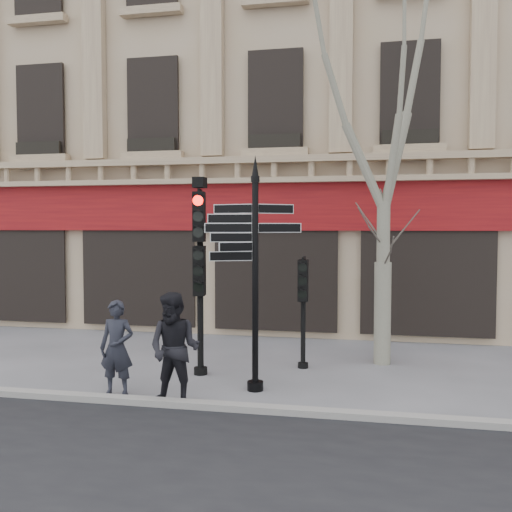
{
  "coord_description": "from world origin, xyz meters",
  "views": [
    {
      "loc": [
        2.6,
        -10.45,
        3.07
      ],
      "look_at": [
        0.34,
        0.6,
        2.48
      ],
      "focal_mm": 40.0,
      "sensor_mm": 36.0,
      "label": 1
    }
  ],
  "objects_px": {
    "traffic_signal_secondary": "(303,292)",
    "pedestrian_a": "(117,348)",
    "fingerpost": "(255,233)",
    "traffic_signal_main": "(200,251)",
    "pedestrian_b": "(175,349)",
    "plane_tree": "(385,84)"
  },
  "relations": [
    {
      "from": "fingerpost",
      "to": "traffic_signal_secondary",
      "type": "distance_m",
      "value": 2.37
    },
    {
      "from": "pedestrian_a",
      "to": "traffic_signal_secondary",
      "type": "bearing_deg",
      "value": 39.77
    },
    {
      "from": "fingerpost",
      "to": "pedestrian_a",
      "type": "relative_size",
      "value": 2.52
    },
    {
      "from": "pedestrian_a",
      "to": "fingerpost",
      "type": "bearing_deg",
      "value": 17.27
    },
    {
      "from": "fingerpost",
      "to": "pedestrian_a",
      "type": "height_order",
      "value": "fingerpost"
    },
    {
      "from": "traffic_signal_secondary",
      "to": "pedestrian_b",
      "type": "relative_size",
      "value": 1.21
    },
    {
      "from": "plane_tree",
      "to": "pedestrian_a",
      "type": "bearing_deg",
      "value": -144.43
    },
    {
      "from": "traffic_signal_secondary",
      "to": "traffic_signal_main",
      "type": "bearing_deg",
      "value": -155.25
    },
    {
      "from": "traffic_signal_main",
      "to": "plane_tree",
      "type": "xyz_separation_m",
      "value": [
        3.69,
        1.69,
        3.59
      ]
    },
    {
      "from": "fingerpost",
      "to": "plane_tree",
      "type": "xyz_separation_m",
      "value": [
        2.35,
        2.59,
        3.22
      ]
    },
    {
      "from": "fingerpost",
      "to": "plane_tree",
      "type": "relative_size",
      "value": 0.5
    },
    {
      "from": "traffic_signal_secondary",
      "to": "pedestrian_b",
      "type": "xyz_separation_m",
      "value": [
        -1.85,
        -3.0,
        -0.67
      ]
    },
    {
      "from": "traffic_signal_main",
      "to": "pedestrian_b",
      "type": "relative_size",
      "value": 2.09
    },
    {
      "from": "fingerpost",
      "to": "traffic_signal_secondary",
      "type": "height_order",
      "value": "fingerpost"
    },
    {
      "from": "plane_tree",
      "to": "traffic_signal_secondary",
      "type": "bearing_deg",
      "value": -156.69
    },
    {
      "from": "traffic_signal_secondary",
      "to": "pedestrian_a",
      "type": "relative_size",
      "value": 1.36
    },
    {
      "from": "traffic_signal_secondary",
      "to": "pedestrian_a",
      "type": "xyz_separation_m",
      "value": [
        -3.06,
        -2.67,
        -0.77
      ]
    },
    {
      "from": "traffic_signal_secondary",
      "to": "pedestrian_a",
      "type": "bearing_deg",
      "value": -139.82
    },
    {
      "from": "traffic_signal_main",
      "to": "plane_tree",
      "type": "bearing_deg",
      "value": 15.16
    },
    {
      "from": "fingerpost",
      "to": "traffic_signal_main",
      "type": "bearing_deg",
      "value": 132.88
    },
    {
      "from": "pedestrian_b",
      "to": "fingerpost",
      "type": "bearing_deg",
      "value": 49.65
    },
    {
      "from": "traffic_signal_main",
      "to": "traffic_signal_secondary",
      "type": "bearing_deg",
      "value": 16.21
    }
  ]
}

